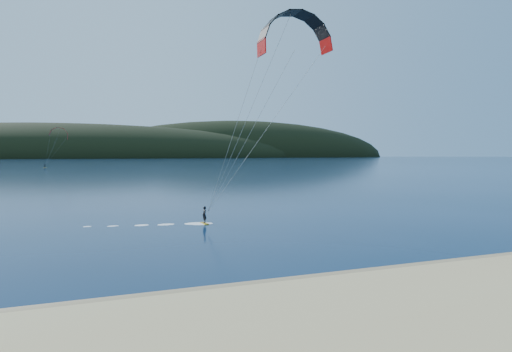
# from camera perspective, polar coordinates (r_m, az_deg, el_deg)

# --- Properties ---
(ground) EXTENTS (1800.00, 1800.00, 0.00)m
(ground) POSITION_cam_1_polar(r_m,az_deg,el_deg) (15.28, -3.50, -21.37)
(ground) COLOR #071D36
(ground) RESTS_ON ground
(wet_sand) EXTENTS (220.00, 2.50, 0.10)m
(wet_sand) POSITION_cam_1_polar(r_m,az_deg,el_deg) (19.32, -7.51, -15.92)
(wet_sand) COLOR olive
(wet_sand) RESTS_ON ground
(headland) EXTENTS (1200.00, 310.00, 140.00)m
(headland) POSITION_cam_1_polar(r_m,az_deg,el_deg) (758.66, -19.90, 2.34)
(headland) COLOR black
(headland) RESTS_ON ground
(kitesurfer_near) EXTENTS (19.79, 9.09, 16.62)m
(kitesurfer_near) POSITION_cam_1_polar(r_m,az_deg,el_deg) (34.96, 4.13, 15.37)
(kitesurfer_near) COLOR gold
(kitesurfer_near) RESTS_ON ground
(kitesurfer_far) EXTENTS (11.51, 7.68, 17.19)m
(kitesurfer_far) POSITION_cam_1_polar(r_m,az_deg,el_deg) (209.94, -25.23, 4.88)
(kitesurfer_far) COLOR gold
(kitesurfer_far) RESTS_ON ground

